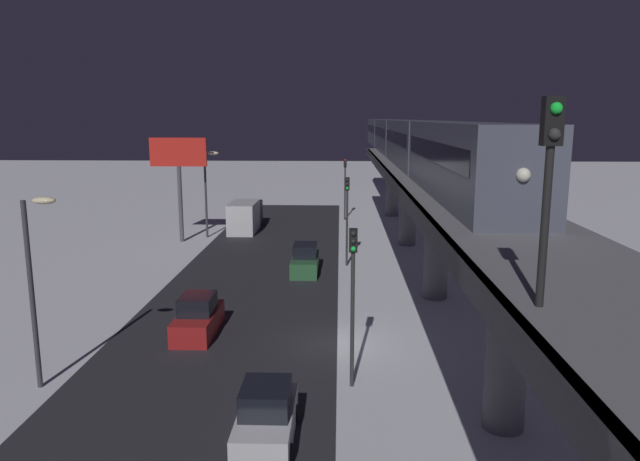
# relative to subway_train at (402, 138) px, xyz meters

# --- Properties ---
(ground_plane) EXTENTS (240.00, 240.00, 0.00)m
(ground_plane) POSITION_rel_subway_train_xyz_m (5.98, 28.93, -8.71)
(ground_plane) COLOR white
(avenue_asphalt) EXTENTS (11.00, 89.89, 0.01)m
(avenue_asphalt) POSITION_rel_subway_train_xyz_m (11.27, 28.93, -8.71)
(avenue_asphalt) COLOR #28282D
(avenue_asphalt) RESTS_ON ground_plane
(elevated_railway) EXTENTS (5.00, 89.89, 6.93)m
(elevated_railway) POSITION_rel_subway_train_xyz_m (0.09, 28.93, -2.74)
(elevated_railway) COLOR slate
(elevated_railway) RESTS_ON ground_plane
(subway_train) EXTENTS (2.94, 74.07, 3.40)m
(subway_train) POSITION_rel_subway_train_xyz_m (0.00, 0.00, 0.00)
(subway_train) COLOR #4C5160
(subway_train) RESTS_ON elevated_railway
(rail_signal) EXTENTS (0.36, 0.41, 4.00)m
(rail_signal) POSITION_rel_subway_train_xyz_m (1.79, 44.31, 0.95)
(rail_signal) COLOR black
(rail_signal) RESTS_ON elevated_railway
(sedan_white) EXTENTS (1.91, 4.08, 1.97)m
(sedan_white) POSITION_rel_subway_train_xyz_m (8.07, 37.60, -7.93)
(sedan_white) COLOR silver
(sedan_white) RESTS_ON ground_plane
(sedan_red) EXTENTS (1.80, 4.30, 1.97)m
(sedan_red) POSITION_rel_subway_train_xyz_m (12.67, 27.85, -7.91)
(sedan_red) COLOR #A51E1E
(sedan_red) RESTS_ON ground_plane
(sedan_green) EXTENTS (1.80, 4.73, 1.97)m
(sedan_green) POSITION_rel_subway_train_xyz_m (8.07, 15.71, -7.91)
(sedan_green) COLOR #2D6038
(sedan_green) RESTS_ON ground_plane
(box_truck) EXTENTS (2.40, 7.40, 2.80)m
(box_truck) POSITION_rel_subway_train_xyz_m (14.67, 0.35, -7.36)
(box_truck) COLOR black
(box_truck) RESTS_ON ground_plane
(traffic_light_near) EXTENTS (0.32, 0.44, 6.40)m
(traffic_light_near) POSITION_rel_subway_train_xyz_m (5.17, 33.43, -4.51)
(traffic_light_near) COLOR #2D2D2D
(traffic_light_near) RESTS_ON ground_plane
(traffic_light_mid) EXTENTS (0.32, 0.44, 6.40)m
(traffic_light_mid) POSITION_rel_subway_train_xyz_m (5.17, 13.85, -4.51)
(traffic_light_mid) COLOR #2D2D2D
(traffic_light_mid) RESTS_ON ground_plane
(traffic_light_far) EXTENTS (0.32, 0.44, 6.40)m
(traffic_light_far) POSITION_rel_subway_train_xyz_m (5.17, -5.72, -4.51)
(traffic_light_far) COLOR #2D2D2D
(traffic_light_far) RESTS_ON ground_plane
(commercial_billboard) EXTENTS (4.80, 0.36, 8.90)m
(commercial_billboard) POSITION_rel_subway_train_xyz_m (19.33, 5.88, -1.88)
(commercial_billboard) COLOR #4C4C51
(commercial_billboard) RESTS_ON ground_plane
(street_lamp_near) EXTENTS (1.35, 0.44, 7.65)m
(street_lamp_near) POSITION_rel_subway_train_xyz_m (17.34, 33.93, -3.90)
(street_lamp_near) COLOR #38383D
(street_lamp_near) RESTS_ON ground_plane
(street_lamp_far) EXTENTS (1.35, 0.44, 7.65)m
(street_lamp_far) POSITION_rel_subway_train_xyz_m (17.34, 3.93, -3.90)
(street_lamp_far) COLOR #38383D
(street_lamp_far) RESTS_ON ground_plane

